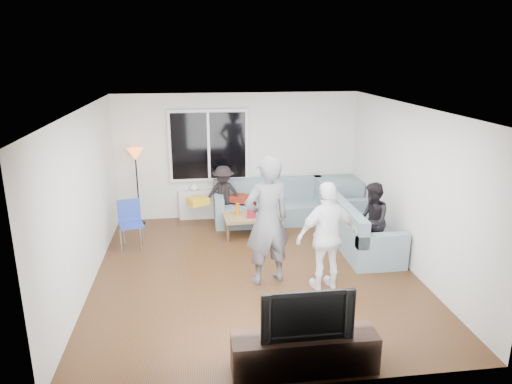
{
  "coord_description": "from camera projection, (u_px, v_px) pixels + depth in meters",
  "views": [
    {
      "loc": [
        -0.88,
        -6.85,
        3.38
      ],
      "look_at": [
        0.1,
        0.6,
        1.15
      ],
      "focal_mm": 33.16,
      "sensor_mm": 36.0,
      "label": 1
    }
  ],
  "objects": [
    {
      "name": "wall_right",
      "position": [
        411.0,
        188.0,
        7.53
      ],
      "size": [
        0.04,
        5.5,
        2.6
      ],
      "primitive_type": "cube",
      "color": "silver",
      "rests_on": "ground"
    },
    {
      "name": "spectator_right",
      "position": [
        372.0,
        221.0,
        7.92
      ],
      "size": [
        0.63,
        0.74,
        1.32
      ],
      "primitive_type": "imported",
      "rotation": [
        0.0,
        0.0,
        -1.8
      ],
      "color": "black",
      "rests_on": "floor"
    },
    {
      "name": "pitcher",
      "position": [
        251.0,
        213.0,
        8.84
      ],
      "size": [
        0.17,
        0.17,
        0.17
      ],
      "primitive_type": "cylinder",
      "color": "maroon",
      "rests_on": "coffee_table"
    },
    {
      "name": "window_glass",
      "position": [
        209.0,
        146.0,
        9.59
      ],
      "size": [
        1.5,
        0.02,
        1.35
      ],
      "primitive_type": "cube",
      "color": "black",
      "rests_on": "window_frame"
    },
    {
      "name": "window_mullion",
      "position": [
        209.0,
        146.0,
        9.58
      ],
      "size": [
        0.05,
        0.03,
        1.35
      ],
      "primitive_type": "cube",
      "color": "white",
      "rests_on": "window_frame"
    },
    {
      "name": "player_left",
      "position": [
        267.0,
        221.0,
        6.98
      ],
      "size": [
        0.83,
        0.66,
        1.97
      ],
      "primitive_type": "imported",
      "rotation": [
        0.0,
        0.0,
        3.44
      ],
      "color": "#505055",
      "rests_on": "floor"
    },
    {
      "name": "vase",
      "position": [
        194.0,
        187.0,
        9.76
      ],
      "size": [
        0.17,
        0.17,
        0.17
      ],
      "primitive_type": "imported",
      "rotation": [
        0.0,
        0.0,
        0.05
      ],
      "color": "white",
      "rests_on": "radiator"
    },
    {
      "name": "cushion_red",
      "position": [
        240.0,
        198.0,
        9.65
      ],
      "size": [
        0.46,
        0.43,
        0.13
      ],
      "primitive_type": "cube",
      "rotation": [
        0.0,
        0.0,
        -0.49
      ],
      "color": "maroon",
      "rests_on": "sofa_back_section"
    },
    {
      "name": "window_frame",
      "position": [
        209.0,
        146.0,
        9.62
      ],
      "size": [
        1.62,
        0.06,
        1.47
      ],
      "primitive_type": "cube",
      "color": "white",
      "rests_on": "wall_back"
    },
    {
      "name": "coffee_table",
      "position": [
        253.0,
        225.0,
        9.03
      ],
      "size": [
        1.13,
        0.65,
        0.4
      ],
      "primitive_type": "cube",
      "rotation": [
        0.0,
        0.0,
        0.05
      ],
      "color": "#9C804B",
      "rests_on": "floor"
    },
    {
      "name": "sofa_right_section",
      "position": [
        363.0,
        226.0,
        8.37
      ],
      "size": [
        2.0,
        0.85,
        0.85
      ],
      "primitive_type": null,
      "rotation": [
        0.0,
        0.0,
        1.57
      ],
      "color": "slate",
      "rests_on": "floor"
    },
    {
      "name": "bottle_b",
      "position": [
        250.0,
        211.0,
        8.85
      ],
      "size": [
        0.08,
        0.08,
        0.23
      ],
      "primitive_type": "cylinder",
      "color": "#1E8A19",
      "rests_on": "coffee_table"
    },
    {
      "name": "potted_plant",
      "position": [
        222.0,
        181.0,
        9.8
      ],
      "size": [
        0.22,
        0.18,
        0.38
      ],
      "primitive_type": "imported",
      "rotation": [
        0.0,
        0.0,
        0.08
      ],
      "color": "#306B2B",
      "rests_on": "radiator"
    },
    {
      "name": "sofa_back_section",
      "position": [
        270.0,
        202.0,
        9.7
      ],
      "size": [
        2.3,
        0.85,
        0.85
      ],
      "primitive_type": null,
      "color": "slate",
      "rests_on": "floor"
    },
    {
      "name": "floor",
      "position": [
        255.0,
        272.0,
        7.59
      ],
      "size": [
        5.0,
        5.5,
        0.04
      ],
      "primitive_type": "cube",
      "color": "#56351C",
      "rests_on": "ground"
    },
    {
      "name": "sofa_corner",
      "position": [
        337.0,
        199.0,
        9.87
      ],
      "size": [
        0.85,
        0.85,
        0.85
      ],
      "primitive_type": "cube",
      "color": "slate",
      "rests_on": "floor"
    },
    {
      "name": "floor_lamp",
      "position": [
        138.0,
        187.0,
        9.48
      ],
      "size": [
        0.32,
        0.32,
        1.56
      ],
      "primitive_type": null,
      "color": "orange",
      "rests_on": "floor"
    },
    {
      "name": "side_chair",
      "position": [
        131.0,
        225.0,
        8.38
      ],
      "size": [
        0.49,
        0.49,
        0.86
      ],
      "primitive_type": null,
      "rotation": [
        0.0,
        0.0,
        0.25
      ],
      "color": "#263FA6",
      "rests_on": "floor"
    },
    {
      "name": "wall_back",
      "position": [
        238.0,
        156.0,
        9.85
      ],
      "size": [
        5.0,
        0.04,
        2.6
      ],
      "primitive_type": "cube",
      "color": "silver",
      "rests_on": "ground"
    },
    {
      "name": "bottle_a",
      "position": [
        238.0,
        209.0,
        8.98
      ],
      "size": [
        0.07,
        0.07,
        0.23
      ],
      "primitive_type": "cylinder",
      "color": "#C9790B",
      "rests_on": "coffee_table"
    },
    {
      "name": "radiator",
      "position": [
        210.0,
        204.0,
        9.94
      ],
      "size": [
        1.3,
        0.12,
        0.62
      ],
      "primitive_type": "cube",
      "color": "silver",
      "rests_on": "floor"
    },
    {
      "name": "bottle_c",
      "position": [
        255.0,
        207.0,
        9.09
      ],
      "size": [
        0.07,
        0.07,
        0.23
      ],
      "primitive_type": "cylinder",
      "color": "black",
      "rests_on": "coffee_table"
    },
    {
      "name": "television",
      "position": [
        306.0,
        311.0,
        5.03
      ],
      "size": [
        1.0,
        0.13,
        0.58
      ],
      "primitive_type": "imported",
      "color": "black",
      "rests_on": "tv_console"
    },
    {
      "name": "wall_front",
      "position": [
        291.0,
        275.0,
        4.58
      ],
      "size": [
        5.0,
        0.04,
        2.6
      ],
      "primitive_type": "cube",
      "color": "silver",
      "rests_on": "ground"
    },
    {
      "name": "tv_console",
      "position": [
        304.0,
        353.0,
        5.17
      ],
      "size": [
        1.6,
        0.4,
        0.44
      ],
      "primitive_type": "cube",
      "color": "black",
      "rests_on": "floor"
    },
    {
      "name": "player_right",
      "position": [
        327.0,
        237.0,
        6.83
      ],
      "size": [
        1.02,
        0.57,
        1.64
      ],
      "primitive_type": "imported",
      "rotation": [
        0.0,
        0.0,
        3.33
      ],
      "color": "white",
      "rests_on": "floor"
    },
    {
      "name": "spectator_back",
      "position": [
        224.0,
        195.0,
        9.55
      ],
      "size": [
        0.85,
        0.59,
        1.21
      ],
      "primitive_type": "imported",
      "rotation": [
        0.0,
        0.0,
        -0.2
      ],
      "color": "black",
      "rests_on": "floor"
    },
    {
      "name": "cushion_yellow",
      "position": [
        198.0,
        201.0,
        9.47
      ],
      "size": [
        0.48,
        0.46,
        0.14
      ],
      "primitive_type": "cube",
      "rotation": [
        0.0,
        0.0,
        0.46
      ],
      "color": "yellow",
      "rests_on": "sofa_back_section"
    },
    {
      "name": "wall_left",
      "position": [
        84.0,
        200.0,
        6.9
      ],
      "size": [
        0.04,
        5.5,
        2.6
      ],
      "primitive_type": "cube",
      "color": "silver",
      "rests_on": "ground"
    },
    {
      "name": "ceiling",
      "position": [
        255.0,
        107.0,
        6.84
      ],
      "size": [
        5.0,
        5.5,
        0.04
      ],
      "primitive_type": "cube",
      "color": "white",
      "rests_on": "ground"
    }
  ]
}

